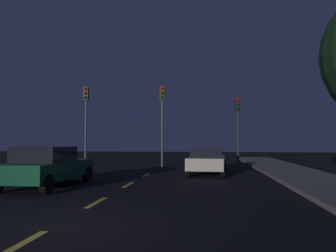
% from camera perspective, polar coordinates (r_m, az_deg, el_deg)
% --- Properties ---
extents(ground_plane, '(80.00, 80.00, 0.00)m').
position_cam_1_polar(ground_plane, '(13.95, -6.18, -9.61)').
color(ground_plane, black).
extents(sidewalk_curb_right, '(3.00, 40.00, 0.15)m').
position_cam_1_polar(sidewalk_curb_right, '(14.30, 24.98, -8.91)').
color(sidewalk_curb_right, gray).
rests_on(sidewalk_curb_right, ground_plane).
extents(lane_stripe_nearest, '(0.16, 1.60, 0.01)m').
position_cam_1_polar(lane_stripe_nearest, '(6.35, -23.70, -17.94)').
color(lane_stripe_nearest, '#EACC4C').
rests_on(lane_stripe_nearest, ground_plane).
extents(lane_stripe_second, '(0.16, 1.60, 0.01)m').
position_cam_1_polar(lane_stripe_second, '(9.75, -12.07, -12.60)').
color(lane_stripe_second, '#EACC4C').
rests_on(lane_stripe_second, ground_plane).
extents(lane_stripe_third, '(0.16, 1.60, 0.01)m').
position_cam_1_polar(lane_stripe_third, '(13.37, -6.76, -9.90)').
color(lane_stripe_third, '#EACC4C').
rests_on(lane_stripe_third, ground_plane).
extents(lane_stripe_fourth, '(0.16, 1.60, 0.01)m').
position_cam_1_polar(lane_stripe_fourth, '(17.06, -3.77, -8.32)').
color(lane_stripe_fourth, '#EACC4C').
rests_on(lane_stripe_fourth, ground_plane).
extents(traffic_signal_left, '(0.32, 0.38, 5.46)m').
position_cam_1_polar(traffic_signal_left, '(23.78, -13.83, 2.51)').
color(traffic_signal_left, '#4C4C51').
rests_on(traffic_signal_left, ground_plane).
extents(traffic_signal_center, '(0.32, 0.38, 5.39)m').
position_cam_1_polar(traffic_signal_center, '(22.48, -1.01, 2.61)').
color(traffic_signal_center, '#4C4C51').
rests_on(traffic_signal_center, ground_plane).
extents(traffic_signal_right, '(0.32, 0.38, 4.58)m').
position_cam_1_polar(traffic_signal_right, '(22.33, 11.82, 1.36)').
color(traffic_signal_right, '#2D2D30').
rests_on(traffic_signal_right, ground_plane).
extents(car_stopped_ahead, '(2.12, 4.65, 1.37)m').
position_cam_1_polar(car_stopped_ahead, '(17.59, 6.71, -5.81)').
color(car_stopped_ahead, beige).
rests_on(car_stopped_ahead, ground_plane).
extents(car_adjacent_lane, '(2.07, 4.62, 1.51)m').
position_cam_1_polar(car_adjacent_lane, '(13.43, -19.93, -6.46)').
color(car_adjacent_lane, '#0F4C2D').
rests_on(car_adjacent_lane, ground_plane).
extents(street_lamp_right, '(2.14, 0.36, 7.70)m').
position_cam_1_polar(street_lamp_right, '(13.45, 26.07, 10.18)').
color(street_lamp_right, '#2D2D30').
rests_on(street_lamp_right, ground_plane).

